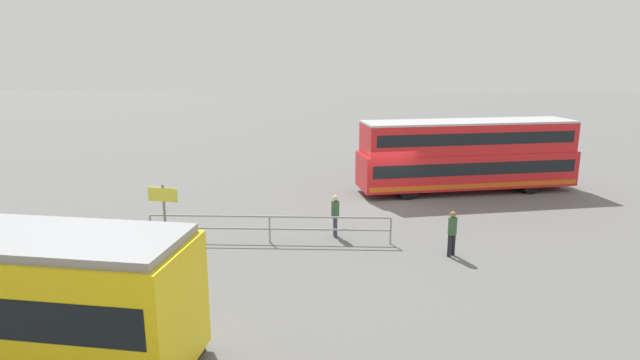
% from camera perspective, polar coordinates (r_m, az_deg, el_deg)
% --- Properties ---
extents(ground_plane, '(160.00, 160.00, 0.00)m').
position_cam_1_polar(ground_plane, '(26.27, 7.67, -2.39)').
color(ground_plane, slate).
extents(double_decker_bus, '(11.79, 5.18, 3.79)m').
position_cam_1_polar(double_decker_bus, '(28.77, 15.72, 2.60)').
color(double_decker_bus, red).
rests_on(double_decker_bus, ground).
extents(pedestrian_near_railing, '(0.37, 0.37, 1.71)m').
position_cam_1_polar(pedestrian_near_railing, '(20.91, 1.68, -3.60)').
color(pedestrian_near_railing, '#33384C').
rests_on(pedestrian_near_railing, ground).
extents(pedestrian_crossing, '(0.45, 0.45, 1.69)m').
position_cam_1_polar(pedestrian_crossing, '(19.49, 14.21, -5.35)').
color(pedestrian_crossing, black).
rests_on(pedestrian_crossing, ground).
extents(pedestrian_railing, '(9.43, 0.38, 1.08)m').
position_cam_1_polar(pedestrian_railing, '(20.41, -5.52, -4.80)').
color(pedestrian_railing, gray).
rests_on(pedestrian_railing, ground).
extents(info_sign, '(1.18, 0.22, 2.42)m').
position_cam_1_polar(info_sign, '(20.46, -16.68, -2.51)').
color(info_sign, slate).
rests_on(info_sign, ground).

